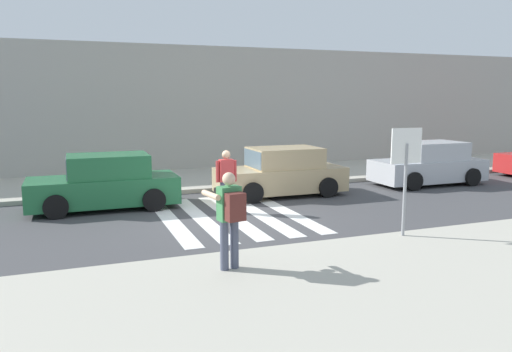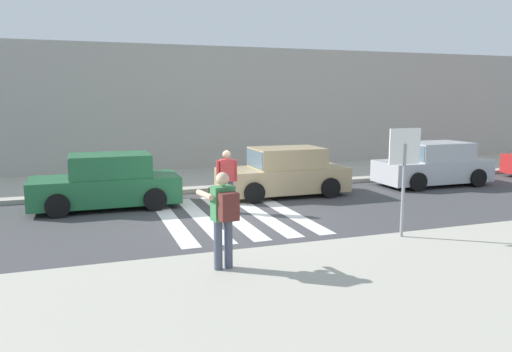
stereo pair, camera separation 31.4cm
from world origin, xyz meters
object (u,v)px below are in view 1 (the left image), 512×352
Objects in this scene: parked_car_green at (105,183)px; parked_car_silver at (429,165)px; pedestrian_crossing at (226,178)px; parked_car_tan at (282,173)px; stop_sign at (406,158)px; photographer_with_backpack at (230,212)px.

parked_car_silver is (11.32, -0.00, 0.00)m from parked_car_green.
pedestrian_crossing is 0.42× the size of parked_car_tan.
stop_sign is at bearing -133.50° from parked_car_silver.
photographer_with_backpack reaches higher than parked_car_tan.
pedestrian_crossing reaches higher than parked_car_silver.
pedestrian_crossing is 8.46m from parked_car_silver.
stop_sign is 1.36× the size of photographer_with_backpack.
parked_car_green is 11.32m from parked_car_silver.
stop_sign is 5.90m from parked_car_tan.
parked_car_silver is at bearing 46.50° from stop_sign.
photographer_with_backpack reaches higher than parked_car_green.
parked_car_green is at bearing 135.26° from stop_sign.
parked_car_silver is (8.27, 1.78, -0.25)m from pedestrian_crossing.
stop_sign is at bearing -86.44° from parked_car_tan.
pedestrian_crossing is 0.42× the size of parked_car_silver.
stop_sign is 0.57× the size of parked_car_green.
pedestrian_crossing is at bearing -30.33° from parked_car_green.
parked_car_green is (-5.83, 5.78, -1.12)m from stop_sign.
parked_car_tan is at bearing 180.00° from parked_car_silver.
stop_sign is 4.33m from photographer_with_backpack.
parked_car_tan is (2.42, 1.78, -0.25)m from pedestrian_crossing.
parked_car_silver is at bearing -0.00° from parked_car_tan.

